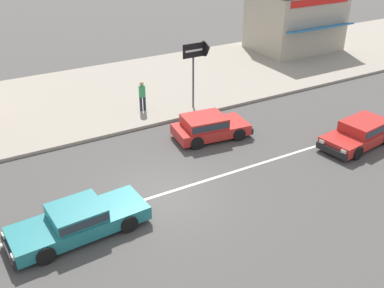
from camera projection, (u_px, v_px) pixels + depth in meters
The scene contains 9 objects.
ground_plane at pixel (160, 195), 16.84m from camera, with size 160.00×160.00×0.00m, color #4C4947.
lane_centre_stripe at pixel (160, 195), 16.84m from camera, with size 50.40×0.14×0.01m, color silver.
kerb_strip at pixel (78, 100), 24.81m from camera, with size 68.00×10.00×0.15m, color #9E9384.
sedan_teal_0 at pixel (78, 220), 14.64m from camera, with size 4.68×1.99×1.06m.
hatchback_red_1 at pixel (360, 132), 20.14m from camera, with size 3.93×2.12×1.10m.
hatchback_red_2 at pixel (209, 126), 20.70m from camera, with size 3.68×2.11×1.10m.
arrow_signboard at pixel (204, 52), 22.59m from camera, with size 1.57×0.79×3.46m.
pedestrian_near_clock at pixel (142, 94), 22.94m from camera, with size 0.34×0.34×1.56m.
shopfront_mid_block at pixel (295, 19), 32.34m from camera, with size 6.08×5.34×4.28m.
Camera 1 is at (-5.80, -12.72, 9.66)m, focal length 42.00 mm.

